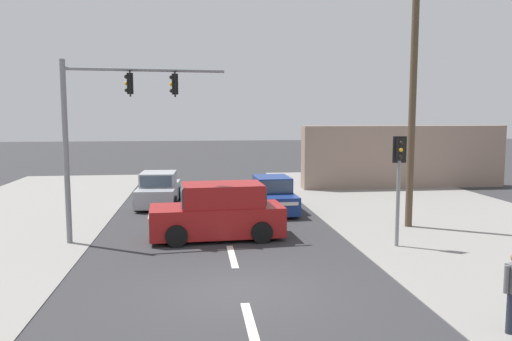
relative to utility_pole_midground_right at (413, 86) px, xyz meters
The scene contains 11 objects.
ground_plane 10.65m from the utility_pole_midground_right, 138.60° to the right, with size 140.00×140.00×0.00m, color #303033.
lane_dash_near 11.90m from the utility_pole_midground_right, 130.52° to the right, with size 0.20×2.40×0.01m, color silver.
lane_dash_mid 9.25m from the utility_pole_midground_right, 155.83° to the right, with size 0.20×2.40×0.01m, color silver.
lane_dash_far 8.92m from the utility_pole_midground_right, 164.75° to the left, with size 0.20×2.40×0.01m, color silver.
utility_pole_midground_right is the anchor object (origin of this frame).
traffic_signal_mast 10.96m from the utility_pole_midground_right, behind, with size 5.27×0.62×6.00m.
pedestal_signal_right_kerb 4.23m from the utility_pole_midground_right, 120.57° to the right, with size 0.44×0.29×3.56m.
shopfront_wall_far 11.25m from the utility_pole_midground_right, 67.64° to the left, with size 12.00×1.00×3.60m, color gray.
suv_oncoming_near 8.51m from the utility_pole_midground_right, behind, with size 4.63×2.25×1.90m.
sedan_oncoming_mid 12.23m from the utility_pole_midground_right, 148.94° to the left, with size 2.04×4.31×1.56m.
hatchback_receding_far 7.43m from the utility_pole_midground_right, 142.49° to the left, with size 1.87×3.69×1.53m.
Camera 1 is at (-1.08, -11.60, 4.24)m, focal length 35.00 mm.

